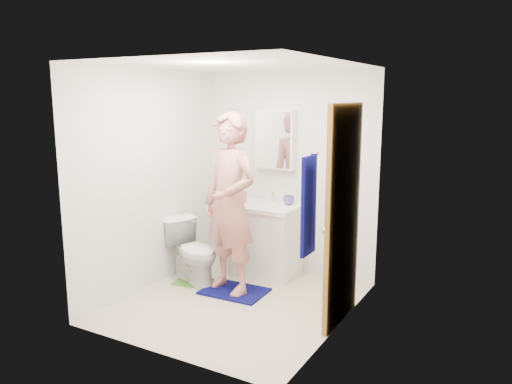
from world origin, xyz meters
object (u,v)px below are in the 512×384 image
at_px(medicine_cabinet, 275,139).
at_px(soap_dispenser, 242,195).
at_px(towel, 309,206).
at_px(toilet, 193,251).
at_px(man, 230,204).
at_px(vanity_cabinet, 266,241).
at_px(toothbrush_cup, 289,200).

xyz_separation_m(medicine_cabinet, soap_dispenser, (-0.30, -0.28, -0.65)).
xyz_separation_m(medicine_cabinet, towel, (1.18, -1.71, -0.35)).
bearing_deg(toilet, man, -75.60).
distance_m(soap_dispenser, man, 0.69).
relative_size(vanity_cabinet, towel, 1.00).
xyz_separation_m(toothbrush_cup, man, (-0.29, -0.83, 0.08)).
bearing_deg(man, medicine_cabinet, 101.68).
bearing_deg(soap_dispenser, vanity_cabinet, 9.63).
height_order(vanity_cabinet, toilet, vanity_cabinet).
bearing_deg(medicine_cabinet, vanity_cabinet, -90.00).
xyz_separation_m(soap_dispenser, man, (0.24, -0.64, 0.04)).
bearing_deg(man, vanity_cabinet, 100.43).
height_order(soap_dispenser, toothbrush_cup, soap_dispenser).
xyz_separation_m(towel, man, (-1.24, 0.79, -0.26)).
relative_size(soap_dispenser, man, 0.10).
distance_m(toilet, man, 0.82).
relative_size(toilet, soap_dispenser, 3.76).
distance_m(vanity_cabinet, toilet, 0.88).
bearing_deg(toilet, soap_dispenser, -6.96).
relative_size(medicine_cabinet, toothbrush_cup, 5.34).
xyz_separation_m(towel, toothbrush_cup, (-0.95, 1.62, -0.35)).
xyz_separation_m(medicine_cabinet, toilet, (-0.60, -0.87, -1.24)).
distance_m(vanity_cabinet, medicine_cabinet, 1.22).
xyz_separation_m(soap_dispenser, toothbrush_cup, (0.53, 0.19, -0.05)).
bearing_deg(vanity_cabinet, toothbrush_cup, 30.48).
bearing_deg(man, soap_dispenser, 125.91).
relative_size(vanity_cabinet, toilet, 1.10).
xyz_separation_m(toilet, man, (0.54, -0.05, 0.62)).
relative_size(vanity_cabinet, medicine_cabinet, 1.14).
relative_size(medicine_cabinet, towel, 0.87).
xyz_separation_m(vanity_cabinet, man, (-0.06, -0.69, 0.59)).
bearing_deg(medicine_cabinet, soap_dispenser, -137.39).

